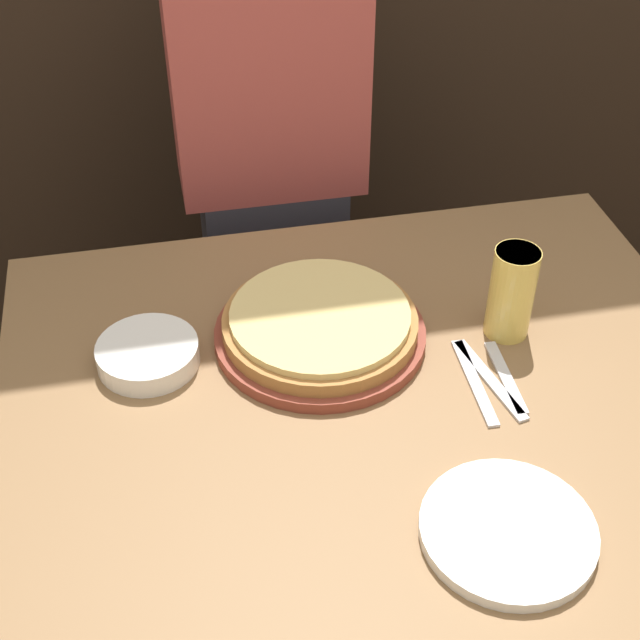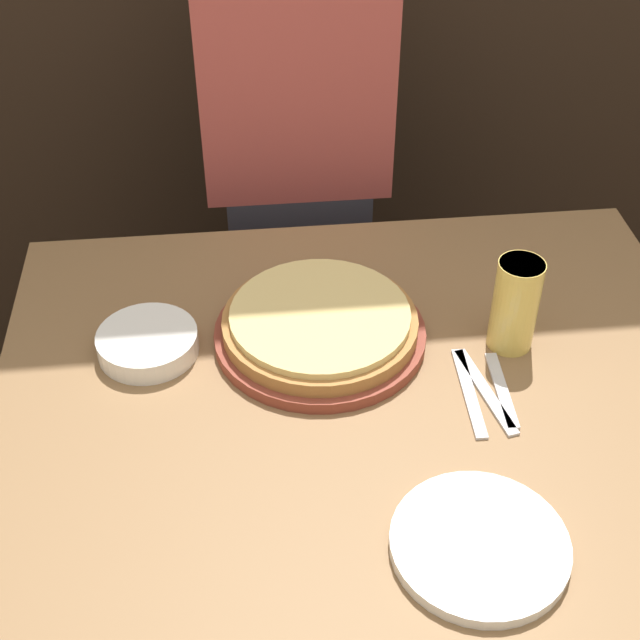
% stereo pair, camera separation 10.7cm
% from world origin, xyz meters
% --- Properties ---
extents(dining_table, '(1.11, 0.92, 0.74)m').
position_xyz_m(dining_table, '(0.00, 0.00, 0.37)').
color(dining_table, olive).
rests_on(dining_table, ground_plane).
extents(pizza_on_board, '(0.34, 0.34, 0.06)m').
position_xyz_m(pizza_on_board, '(-0.05, 0.14, 0.76)').
color(pizza_on_board, brown).
rests_on(pizza_on_board, dining_table).
extents(beer_glass, '(0.07, 0.07, 0.16)m').
position_xyz_m(beer_glass, '(0.24, 0.10, 0.82)').
color(beer_glass, '#E5C65B').
rests_on(beer_glass, dining_table).
extents(dinner_plate, '(0.23, 0.23, 0.02)m').
position_xyz_m(dinner_plate, '(0.10, -0.28, 0.74)').
color(dinner_plate, white).
rests_on(dinner_plate, dining_table).
extents(side_bowl, '(0.16, 0.16, 0.04)m').
position_xyz_m(side_bowl, '(-0.33, 0.14, 0.75)').
color(side_bowl, white).
rests_on(side_bowl, dining_table).
extents(fork, '(0.02, 0.19, 0.00)m').
position_xyz_m(fork, '(0.15, -0.01, 0.74)').
color(fork, silver).
rests_on(fork, dining_table).
extents(dinner_knife, '(0.05, 0.19, 0.00)m').
position_xyz_m(dinner_knife, '(0.18, -0.01, 0.74)').
color(dinner_knife, silver).
rests_on(dinner_knife, dining_table).
extents(spoon, '(0.02, 0.16, 0.00)m').
position_xyz_m(spoon, '(0.20, -0.01, 0.74)').
color(spoon, silver).
rests_on(spoon, dining_table).
extents(diner_person, '(0.37, 0.20, 1.33)m').
position_xyz_m(diner_person, '(-0.05, 0.68, 0.66)').
color(diner_person, '#33333D').
rests_on(diner_person, ground_plane).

